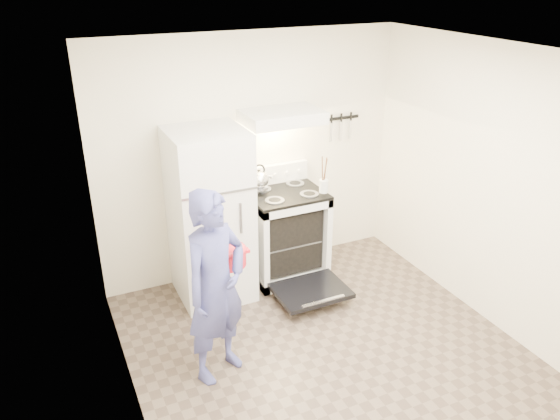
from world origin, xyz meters
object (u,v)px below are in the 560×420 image
at_px(refrigerator, 210,216).
at_px(tea_kettle, 259,178).
at_px(stove_body, 285,235).
at_px(dutch_oven, 228,257).
at_px(person, 216,287).

relative_size(refrigerator, tea_kettle, 5.79).
distance_m(stove_body, tea_kettle, 0.69).
distance_m(tea_kettle, dutch_oven, 1.25).
xyz_separation_m(stove_body, dutch_oven, (-0.94, -0.89, 0.42)).
height_order(refrigerator, stove_body, refrigerator).
relative_size(stove_body, tea_kettle, 3.13).
distance_m(refrigerator, dutch_oven, 0.87).
height_order(stove_body, tea_kettle, tea_kettle).
relative_size(tea_kettle, person, 0.18).
xyz_separation_m(tea_kettle, dutch_oven, (-0.70, -1.00, -0.22)).
relative_size(refrigerator, stove_body, 1.85).
bearing_deg(refrigerator, tea_kettle, 13.69).
distance_m(stove_body, dutch_oven, 1.36).
bearing_deg(stove_body, refrigerator, -178.23).
relative_size(person, dutch_oven, 4.31).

